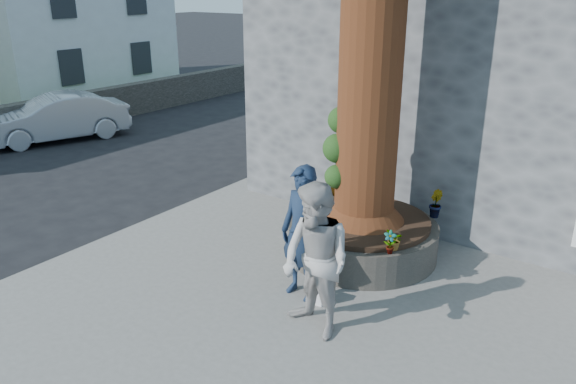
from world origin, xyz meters
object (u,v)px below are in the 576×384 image
Objects in this scene: woman at (316,261)px; car_silver at (56,118)px; man at (303,233)px; planter at (362,237)px.

woman reaches higher than car_silver.
man reaches higher than car_silver.
woman is at bearing 0.95° from car_silver.
woman reaches higher than planter.
car_silver is at bearing 168.99° from man.
planter is 0.60× the size of car_silver.
planter is 10.46m from car_silver.
planter is 2.33m from woman.
man is 0.86m from woman.
planter is at bearing 11.36° from car_silver.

